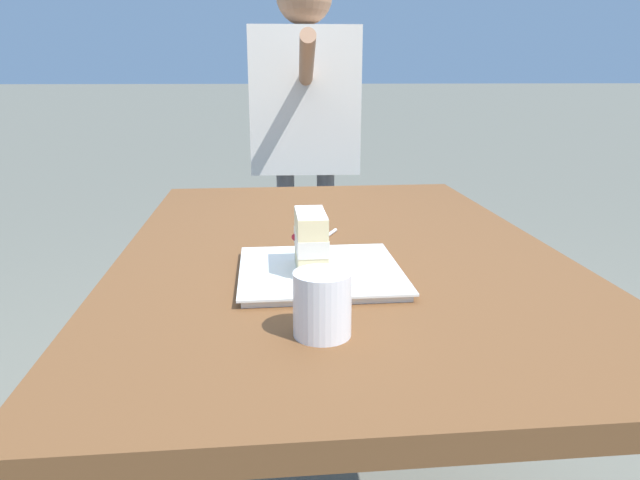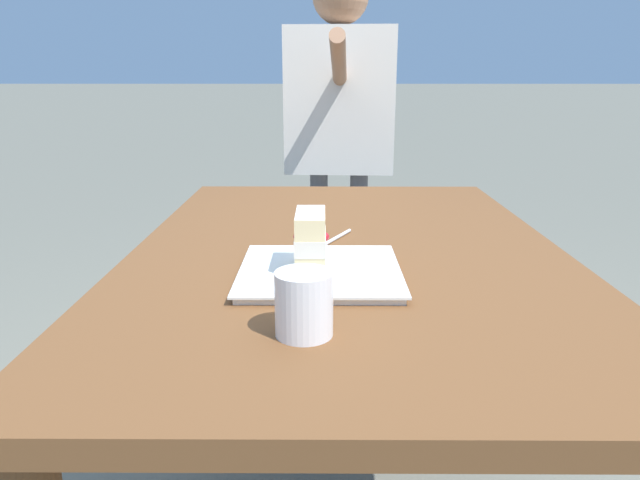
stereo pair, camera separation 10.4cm
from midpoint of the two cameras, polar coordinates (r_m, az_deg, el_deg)
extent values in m
cylinder|color=brown|center=(2.04, 14.51, -6.61)|extent=(0.07, 0.07, 0.74)
cylinder|color=brown|center=(2.00, -8.06, -6.71)|extent=(0.07, 0.07, 0.74)
cube|color=brown|center=(1.26, 5.07, -1.48)|extent=(1.38, 0.91, 0.04)
cube|color=white|center=(1.06, 2.82, -3.34)|extent=(0.28, 0.28, 0.01)
cube|color=white|center=(1.05, 2.82, -2.93)|extent=(0.29, 0.29, 0.00)
cube|color=beige|center=(1.04, 1.92, -1.95)|extent=(0.11, 0.05, 0.04)
cube|color=white|center=(1.03, 1.93, -0.17)|extent=(0.12, 0.05, 0.03)
sphere|color=#B21923|center=(1.07, 3.27, 0.29)|extent=(0.02, 0.02, 0.02)
sphere|color=#B21923|center=(1.07, 0.49, 0.31)|extent=(0.01, 0.01, 0.01)
cube|color=beige|center=(1.02, 1.95, 1.64)|extent=(0.11, 0.05, 0.04)
cube|color=white|center=(1.02, 1.96, 2.71)|extent=(0.11, 0.05, 0.00)
cylinder|color=silver|center=(1.30, 3.95, 0.21)|extent=(0.13, 0.07, 0.01)
cube|color=silver|center=(1.22, 2.39, -0.76)|extent=(0.04, 0.03, 0.01)
cylinder|color=white|center=(0.81, 2.08, -6.37)|extent=(0.08, 0.08, 0.09)
cylinder|color=black|center=(0.80, 2.11, -3.68)|extent=(0.07, 0.07, 0.00)
cylinder|color=slate|center=(2.40, 1.13, -2.31)|extent=(0.07, 0.07, 0.77)
cylinder|color=slate|center=(2.40, 4.95, -2.37)|extent=(0.07, 0.07, 0.77)
cube|color=beige|center=(2.28, 3.29, 13.48)|extent=(0.20, 0.42, 0.54)
cylinder|color=#9E7051|center=(2.05, 3.32, 17.00)|extent=(0.44, 0.07, 0.20)
camera|label=1|loc=(0.05, -87.14, 0.82)|focal=32.52mm
camera|label=2|loc=(0.05, 92.86, -0.82)|focal=32.52mm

